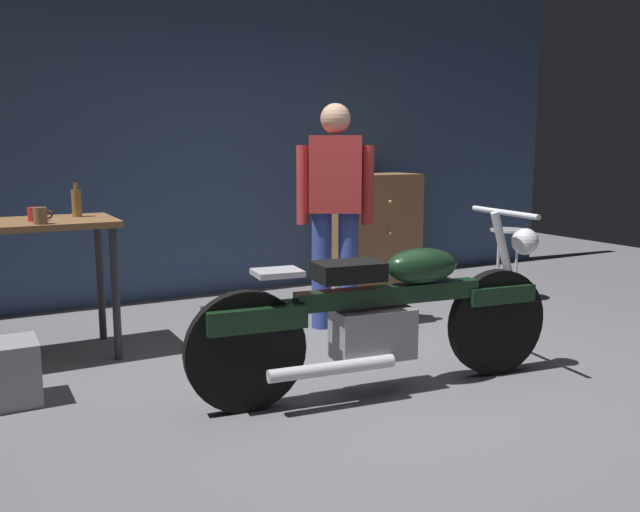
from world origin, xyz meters
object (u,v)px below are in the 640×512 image
Objects in this scene: person_standing at (335,206)px; mug_red_diner at (36,214)px; bottle at (77,202)px; motorcycle at (384,313)px; wooden_dresser at (376,231)px; mug_brown_stoneware at (41,216)px; shop_stool at (508,245)px.

mug_red_diner is (-2.03, 0.21, 0.02)m from person_standing.
person_standing is 6.93× the size of bottle.
person_standing reaches higher than bottle.
motorcycle reaches higher than mug_red_diner.
wooden_dresser is 3.34m from mug_brown_stoneware.
person_standing reaches higher than mug_brown_stoneware.
mug_brown_stoneware is at bearing 147.52° from motorcycle.
motorcycle is 3.41× the size of shop_stool.
person_standing is 1.86m from shop_stool.
motorcycle is 18.16× the size of mug_red_diner.
person_standing is 13.89× the size of mug_red_diner.
motorcycle is at bearing 101.41° from person_standing.
person_standing is at bearing 78.64° from motorcycle.
motorcycle is 2.85m from wooden_dresser.
person_standing is at bearing -0.63° from mug_brown_stoneware.
shop_stool is at bearing -56.34° from wooden_dresser.
person_standing is 2.02m from mug_brown_stoneware.
motorcycle is at bearing -148.75° from shop_stool.
mug_red_diner reaches higher than shop_stool.
bottle is (0.27, 0.16, 0.05)m from mug_red_diner.
wooden_dresser is 9.70× the size of mug_brown_stoneware.
mug_brown_stoneware is (-3.13, -1.10, 0.40)m from wooden_dresser.
bottle reaches higher than mug_red_diner.
mug_red_diner is 1.06× the size of mug_brown_stoneware.
shop_stool is 3.87m from mug_red_diner.
motorcycle reaches higher than shop_stool.
wooden_dresser is 4.56× the size of bottle.
mug_red_diner is (-3.14, -0.91, 0.39)m from wooden_dresser.
bottle is (0.26, 0.34, 0.05)m from mug_brown_stoneware.
bottle reaches higher than motorcycle.
shop_stool is at bearing 37.97° from motorcycle.
motorcycle is at bearing -39.20° from mug_brown_stoneware.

